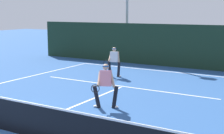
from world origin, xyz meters
The scene contains 9 objects.
ground_plane centered at (0.00, 0.00, 0.00)m, with size 80.00×80.00×0.00m, color #2B5592.
court_line_baseline_far centered at (0.00, 11.15, 0.00)m, with size 10.68×0.10×0.01m, color white.
court_line_service centered at (0.00, 6.60, 0.00)m, with size 8.70×0.10×0.01m, color white.
court_line_centre centered at (0.00, 3.20, 0.00)m, with size 0.10×6.40×0.01m, color white.
tennis_net centered at (0.00, 0.00, 0.51)m, with size 11.70×0.09×1.06m.
player_near centered at (1.07, 3.36, 0.87)m, with size 0.90×0.98×1.59m.
player_far centered at (-1.49, 8.32, 0.85)m, with size 0.74×0.90×1.56m.
tennis_ball centered at (0.81, 1.61, 0.03)m, with size 0.07×0.07×0.07m, color #D1E033.
back_fence_windscreen centered at (0.00, 12.82, 1.31)m, with size 20.02×0.12×2.62m, color #193121.
Camera 1 is at (6.96, -6.09, 3.40)m, focal length 52.01 mm.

